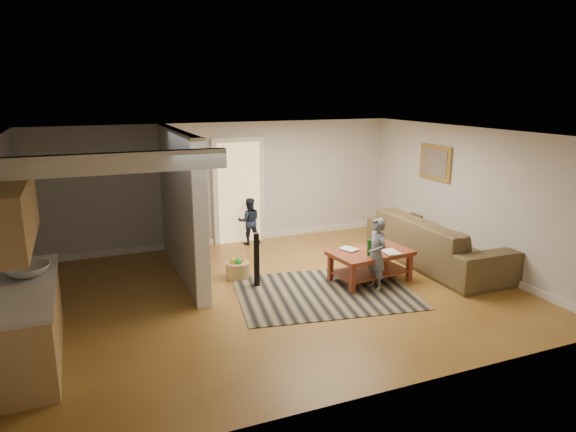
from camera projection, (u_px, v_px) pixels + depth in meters
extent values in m
plane|color=brown|center=(277.00, 293.00, 8.14)|extent=(7.50, 7.50, 0.00)
cube|color=silver|center=(224.00, 184.00, 10.53)|extent=(7.50, 0.04, 2.50)
cube|color=silver|center=(470.00, 197.00, 9.23)|extent=(0.04, 6.00, 2.50)
cube|color=white|center=(276.00, 134.00, 7.54)|extent=(7.50, 6.00, 0.04)
cube|color=silver|center=(180.00, 204.00, 8.70)|extent=(0.15, 3.10, 2.50)
cube|color=white|center=(201.00, 226.00, 7.31)|extent=(0.22, 0.10, 2.50)
cube|color=white|center=(226.00, 240.00, 10.79)|extent=(7.50, 0.04, 0.12)
cube|color=white|center=(464.00, 260.00, 9.51)|extent=(0.04, 6.00, 0.12)
cube|color=#D8B272|center=(239.00, 193.00, 10.64)|extent=(0.90, 0.06, 2.10)
cube|color=tan|center=(31.00, 324.00, 6.04)|extent=(0.60, 2.20, 0.90)
cube|color=beige|center=(26.00, 287.00, 5.93)|extent=(0.64, 2.24, 0.05)
cube|color=tan|center=(14.00, 213.00, 5.71)|extent=(0.35, 2.00, 0.70)
imported|color=silver|center=(27.00, 276.00, 6.19)|extent=(0.54, 0.54, 0.19)
cube|color=black|center=(191.00, 174.00, 8.00)|extent=(0.03, 0.40, 0.34)
cube|color=black|center=(185.00, 170.00, 8.45)|extent=(0.03, 0.40, 0.34)
cube|color=black|center=(179.00, 166.00, 8.90)|extent=(0.03, 0.40, 0.34)
cube|color=olive|center=(435.00, 163.00, 10.00)|extent=(0.04, 0.90, 0.68)
cube|color=black|center=(325.00, 292.00, 8.15)|extent=(3.05, 2.44, 0.01)
imported|color=#4C3D26|center=(434.00, 264.00, 9.48)|extent=(1.21, 3.00, 0.87)
cube|color=maroon|center=(371.00, 253.00, 8.54)|extent=(1.41, 0.92, 0.07)
cube|color=silver|center=(371.00, 253.00, 8.54)|extent=(0.88, 0.56, 0.02)
cube|color=maroon|center=(370.00, 271.00, 8.62)|extent=(1.29, 0.80, 0.03)
cube|color=maroon|center=(352.00, 279.00, 8.06)|extent=(0.09, 0.09, 0.49)
cube|color=maroon|center=(409.00, 267.00, 8.61)|extent=(0.09, 0.09, 0.49)
cube|color=maroon|center=(330.00, 267.00, 8.58)|extent=(0.09, 0.09, 0.49)
cube|color=maroon|center=(386.00, 256.00, 9.14)|extent=(0.09, 0.09, 0.49)
imported|color=navy|center=(379.00, 247.00, 8.77)|extent=(0.25, 0.25, 0.23)
cylinder|color=#125215|center=(369.00, 248.00, 8.28)|extent=(0.07, 0.07, 0.27)
imported|color=#998C4C|center=(345.00, 251.00, 8.52)|extent=(0.31, 0.36, 0.03)
imported|color=#66594C|center=(384.00, 254.00, 8.39)|extent=(0.26, 0.34, 0.02)
cube|color=maroon|center=(187.00, 225.00, 9.60)|extent=(0.51, 1.14, 0.05)
cube|color=maroon|center=(188.00, 240.00, 9.67)|extent=(0.46, 1.05, 0.03)
cylinder|color=maroon|center=(188.00, 250.00, 9.20)|extent=(0.05, 0.05, 0.69)
cylinder|color=maroon|center=(174.00, 236.00, 10.03)|extent=(0.05, 0.05, 0.69)
cylinder|color=maroon|center=(203.00, 247.00, 9.33)|extent=(0.05, 0.05, 0.69)
cylinder|color=maroon|center=(188.00, 235.00, 10.16)|extent=(0.05, 0.05, 0.69)
imported|color=black|center=(188.00, 223.00, 9.60)|extent=(0.20, 0.90, 0.52)
cylinder|color=white|center=(199.00, 224.00, 9.26)|extent=(0.09, 0.09, 0.17)
cube|color=black|center=(257.00, 260.00, 8.31)|extent=(0.11, 0.11, 0.90)
cube|color=black|center=(194.00, 242.00, 8.89)|extent=(0.14, 0.14, 1.13)
cylinder|color=olive|center=(238.00, 270.00, 8.78)|extent=(0.41, 0.41, 0.27)
sphere|color=#B52216|center=(240.00, 261.00, 8.80)|extent=(0.13, 0.13, 0.13)
sphere|color=gold|center=(234.00, 261.00, 8.74)|extent=(0.13, 0.13, 0.13)
sphere|color=green|center=(239.00, 261.00, 8.69)|extent=(0.13, 0.13, 0.13)
imported|color=slate|center=(375.00, 289.00, 8.29)|extent=(0.29, 0.44, 1.18)
imported|color=#1D273C|center=(250.00, 244.00, 10.73)|extent=(0.54, 0.46, 0.98)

